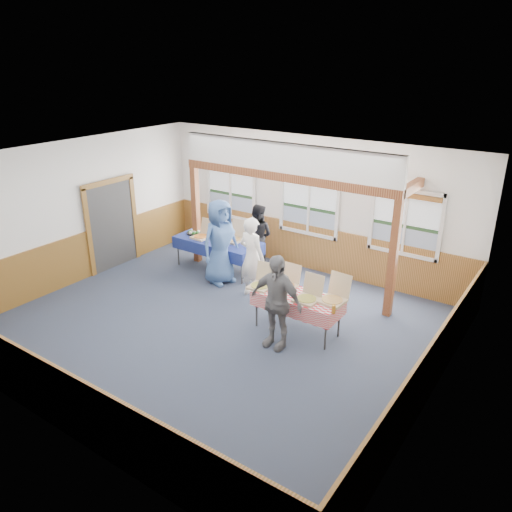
{
  "coord_description": "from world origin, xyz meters",
  "views": [
    {
      "loc": [
        5.37,
        -6.5,
        4.88
      ],
      "look_at": [
        0.19,
        1.0,
        1.18
      ],
      "focal_mm": 35.0,
      "sensor_mm": 36.0,
      "label": 1
    }
  ],
  "objects": [
    {
      "name": "man_blue",
      "position": [
        -1.22,
        1.64,
        0.97
      ],
      "size": [
        0.84,
        1.08,
        1.95
      ],
      "primitive_type": "imported",
      "rotation": [
        0.0,
        0.0,
        1.32
      ],
      "color": "#3C5E97",
      "rests_on": "floor"
    },
    {
      "name": "table_right",
      "position": [
        1.33,
        0.71,
        0.69
      ],
      "size": [
        1.8,
        1.39,
        0.76
      ],
      "rotation": [
        0.0,
        0.0,
        -0.41
      ],
      "color": "#333333",
      "rests_on": "floor"
    },
    {
      "name": "wainscot_front",
      "position": [
        0.0,
        -3.48,
        0.55
      ],
      "size": [
        7.98,
        0.05,
        1.1
      ],
      "primitive_type": "cube",
      "color": "brown",
      "rests_on": "floor"
    },
    {
      "name": "pizza_box_e",
      "position": [
        1.58,
        0.63,
        0.82
      ],
      "size": [
        0.41,
        0.5,
        0.44
      ],
      "rotation": [
        0.0,
        0.0,
        -0.02
      ],
      "color": "#D5B68E",
      "rests_on": "table_right"
    },
    {
      "name": "window_left",
      "position": [
        -2.3,
        3.46,
        1.68
      ],
      "size": [
        1.56,
        0.1,
        1.46
      ],
      "color": "silver",
      "rests_on": "wall_back"
    },
    {
      "name": "cross_beam",
      "position": [
        0.0,
        2.3,
        2.49
      ],
      "size": [
        5.15,
        0.18,
        0.18
      ],
      "primitive_type": "cube",
      "color": "#572613",
      "rests_on": "post_left"
    },
    {
      "name": "wall_left",
      "position": [
        -4.0,
        0.0,
        1.6
      ],
      "size": [
        0.0,
        8.0,
        8.0
      ],
      "primitive_type": "plane",
      "rotation": [
        1.57,
        0.0,
        1.57
      ],
      "color": "silver",
      "rests_on": "floor"
    },
    {
      "name": "post_left",
      "position": [
        -2.5,
        2.3,
        1.2
      ],
      "size": [
        0.15,
        0.15,
        2.4
      ],
      "primitive_type": "cube",
      "color": "#572613",
      "rests_on": "floor"
    },
    {
      "name": "wainscot_left",
      "position": [
        -3.98,
        0.0,
        0.55
      ],
      "size": [
        0.05,
        6.98,
        1.1
      ],
      "primitive_type": "cube",
      "color": "brown",
      "rests_on": "floor"
    },
    {
      "name": "pizza_box_b",
      "position": [
        -1.39,
        2.35,
        0.83
      ],
      "size": [
        0.42,
        0.52,
        0.46
      ],
      "rotation": [
        0.0,
        0.0,
        -0.01
      ],
      "color": "#D5B68E",
      "rests_on": "table_left"
    },
    {
      "name": "wall_front",
      "position": [
        0.0,
        -3.5,
        1.6
      ],
      "size": [
        8.0,
        0.0,
        8.0
      ],
      "primitive_type": "plane",
      "rotation": [
        -1.57,
        0.0,
        0.0
      ],
      "color": "silver",
      "rests_on": "floor"
    },
    {
      "name": "veggie_tray",
      "position": [
        -2.49,
        2.19,
        0.79
      ],
      "size": [
        0.38,
        0.38,
        0.09
      ],
      "color": "black",
      "rests_on": "table_left"
    },
    {
      "name": "window_right",
      "position": [
        2.3,
        3.46,
        1.68
      ],
      "size": [
        1.56,
        0.1,
        1.46
      ],
      "color": "silver",
      "rests_on": "wall_back"
    },
    {
      "name": "wainscot_back",
      "position": [
        0.0,
        3.48,
        0.55
      ],
      "size": [
        7.98,
        0.05,
        1.1
      ],
      "primitive_type": "cube",
      "color": "brown",
      "rests_on": "floor"
    },
    {
      "name": "pizza_box_c",
      "position": [
        0.57,
        0.61,
        0.82
      ],
      "size": [
        0.43,
        0.51,
        0.43
      ],
      "rotation": [
        0.0,
        0.0,
        0.09
      ],
      "color": "#D5B68E",
      "rests_on": "table_right"
    },
    {
      "name": "table_left",
      "position": [
        -1.74,
        2.19,
        0.71
      ],
      "size": [
        2.2,
        1.11,
        0.76
      ],
      "rotation": [
        0.0,
        0.0,
        0.09
      ],
      "color": "#333333",
      "rests_on": "floor"
    },
    {
      "name": "drink_glass",
      "position": [
        2.18,
        0.46,
        0.83
      ],
      "size": [
        0.07,
        0.07,
        0.15
      ],
      "primitive_type": "cylinder",
      "color": "#AB6C1C",
      "rests_on": "table_right"
    },
    {
      "name": "wainscot_right",
      "position": [
        3.98,
        0.0,
        0.55
      ],
      "size": [
        0.05,
        6.98,
        1.1
      ],
      "primitive_type": "cube",
      "color": "brown",
      "rests_on": "floor"
    },
    {
      "name": "woman_black",
      "position": [
        -1.05,
        2.85,
        0.79
      ],
      "size": [
        0.86,
        0.71,
        1.59
      ],
      "primitive_type": "imported",
      "rotation": [
        0.0,
        0.0,
        3.3
      ],
      "color": "black",
      "rests_on": "floor"
    },
    {
      "name": "post_right",
      "position": [
        2.5,
        2.3,
        1.2
      ],
      "size": [
        0.15,
        0.15,
        2.4
      ],
      "primitive_type": "cube",
      "color": "#572613",
      "rests_on": "floor"
    },
    {
      "name": "pizza_box_f",
      "position": [
        1.98,
        0.85,
        0.83
      ],
      "size": [
        0.46,
        0.55,
        0.47
      ],
      "rotation": [
        0.0,
        0.0,
        -0.06
      ],
      "color": "#D5B68E",
      "rests_on": "table_right"
    },
    {
      "name": "wall_back",
      "position": [
        0.0,
        3.5,
        1.6
      ],
      "size": [
        8.0,
        0.0,
        8.0
      ],
      "primitive_type": "plane",
      "rotation": [
        1.57,
        0.0,
        0.0
      ],
      "color": "silver",
      "rests_on": "floor"
    },
    {
      "name": "pizza_box_d",
      "position": [
        0.98,
        0.9,
        0.82
      ],
      "size": [
        0.37,
        0.46,
        0.4
      ],
      "rotation": [
        0.0,
        0.0,
        -0.01
      ],
      "color": "#D5B68E",
      "rests_on": "table_right"
    },
    {
      "name": "cased_opening",
      "position": [
        -3.96,
        0.9,
        1.05
      ],
      "size": [
        0.06,
        1.3,
        2.1
      ],
      "primitive_type": "cube",
      "color": "#333333",
      "rests_on": "wall_left"
    },
    {
      "name": "woman_white",
      "position": [
        -0.23,
        1.46,
        0.89
      ],
      "size": [
        0.7,
        0.52,
        1.78
      ],
      "primitive_type": "imported",
      "rotation": [
        0.0,
        0.0,
        3.0
      ],
      "color": "white",
      "rests_on": "floor"
    },
    {
      "name": "window_mid",
      "position": [
        0.0,
        3.46,
        1.68
      ],
      "size": [
        1.56,
        0.1,
        1.46
      ],
      "color": "silver",
      "rests_on": "wall_back"
    },
    {
      "name": "ceiling",
      "position": [
        0.0,
        0.0,
        3.2
      ],
      "size": [
        8.0,
        8.0,
        0.0
      ],
      "primitive_type": "plane",
      "rotation": [
        3.14,
        0.0,
        0.0
      ],
      "color": "white",
      "rests_on": "wall_back"
    },
    {
      "name": "pizza_box_a",
      "position": [
        -2.14,
        2.08,
        0.82
      ],
      "size": [
        0.41,
        0.49,
        0.42
      ],
      "rotation": [
        0.0,
        0.0,
        -0.05
      ],
      "color": "#D5B68E",
      "rests_on": "table_left"
    },
    {
      "name": "floor",
      "position": [
        0.0,
        0.0,
        0.0
      ],
      "size": [
        8.0,
        8.0,
        0.0
      ],
      "primitive_type": "plane",
      "color": "#293143",
      "rests_on": "ground"
    },
    {
      "name": "person_grey",
      "position": [
        1.26,
        0.07,
        0.87
      ],
      "size": [
        1.04,
        0.46,
        1.75
      ],
      "primitive_type": "imported",
      "rotation": [
        0.0,
        0.0,
        -0.03
      ],
      "color": "slate",
      "rests_on": "floor"
    },
    {
      "name": "wall_right",
      "position": [
        4.0,
        0.0,
        1.6
      ],
      "size": [
        0.0,
        8.0,
        8.0
      ],
      "primitive_type": "plane",
      "rotation": [
        1.57,
        0.0,
        -1.57
      ],
      "color": "silver",
      "rests_on": "floor"
    }
  ]
}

